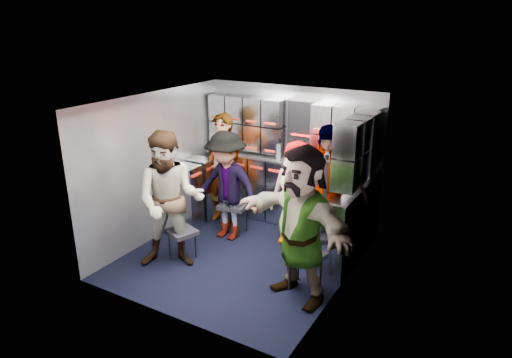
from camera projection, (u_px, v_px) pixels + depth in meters
The scene contains 29 objects.
floor at pixel (242, 256), 6.15m from camera, with size 3.00×3.00×0.00m, color black.
wall_back at pixel (292, 154), 7.03m from camera, with size 2.80×0.04×2.10m, color #979CA5.
wall_left at pixel (157, 166), 6.46m from camera, with size 0.04×3.00×2.10m, color #979CA5.
wall_right at pixel (347, 204), 5.14m from camera, with size 0.04×3.00×2.10m, color #979CA5.
ceiling at pixel (240, 101), 5.45m from camera, with size 2.80×3.00×0.02m, color silver.
cart_bank_back at pixel (285, 192), 7.04m from camera, with size 2.68×0.38×0.99m, color #999FA9.
cart_bank_left at pixel (195, 193), 7.00m from camera, with size 0.38×0.76×0.99m, color #999FA9.
counter at pixel (286, 160), 6.87m from camera, with size 2.68×0.42×0.03m, color #B0B3B7.
locker_bank_back at pixel (289, 128), 6.76m from camera, with size 2.68×0.28×0.82m, color #999FA9.
locker_bank_right at pixel (356, 150), 5.64m from camera, with size 0.28×1.00×0.82m, color #999FA9.
right_cabinet at pixel (348, 226), 5.89m from camera, with size 0.28×1.20×1.00m, color #999FA9.
coffee_niche at pixel (301, 130), 6.73m from camera, with size 0.46×0.16×0.84m, color black, non-canonical shape.
red_latch_strip at pixel (280, 172), 6.75m from camera, with size 2.60×0.02×0.03m, color maroon.
jump_seat_near_left at pixel (182, 233), 5.98m from camera, with size 0.44×0.43×0.41m.
jump_seat_mid_left at pixel (234, 207), 6.71m from camera, with size 0.44×0.42×0.46m.
jump_seat_center at pixel (301, 208), 6.59m from camera, with size 0.43×0.41×0.50m.
jump_seat_mid_right at pixel (327, 231), 6.03m from camera, with size 0.42×0.41×0.43m.
jump_seat_near_right at pixel (306, 257), 5.29m from camera, with size 0.46×0.44×0.47m.
attendant_standing at pixel (223, 170), 6.91m from camera, with size 0.63×0.41×1.72m, color black.
attendant_arc_a at pixel (171, 201), 5.66m from camera, with size 0.86×0.67×1.78m, color black.
attendant_arc_b at pixel (227, 186), 6.44m from camera, with size 1.02×0.59×1.59m, color black.
attendant_arc_c at pixel (296, 193), 6.35m from camera, with size 0.72×0.47×1.48m, color black.
attendant_arc_d at pixel (324, 197), 5.70m from camera, with size 1.08×0.45×1.85m, color black.
attendant_arc_e at pixel (301, 225), 4.98m from camera, with size 1.67×0.53×1.80m, color black.
bottle_left at pixel (227, 143), 7.26m from camera, with size 0.07×0.07×0.23m, color white.
bottle_mid at pixel (278, 151), 6.83m from camera, with size 0.07×0.07×0.23m, color white.
bottle_right at pixel (348, 162), 6.32m from camera, with size 0.06×0.06×0.25m, color white.
cup_left at pixel (234, 149), 7.21m from camera, with size 0.08×0.08×0.10m, color beige.
cup_right at pixel (367, 170), 6.21m from camera, with size 0.09×0.09×0.11m, color beige.
Camera 1 is at (2.88, -4.63, 3.03)m, focal length 32.00 mm.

